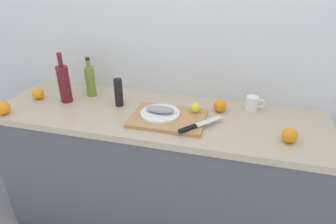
{
  "coord_description": "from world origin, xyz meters",
  "views": [
    {
      "loc": [
        0.45,
        -1.46,
        1.71
      ],
      "look_at": [
        0.08,
        -0.06,
        0.95
      ],
      "focal_mm": 30.78,
      "sensor_mm": 36.0,
      "label": 1
    }
  ],
  "objects": [
    {
      "name": "back_wall",
      "position": [
        0.0,
        0.33,
        1.25
      ],
      "size": [
        3.2,
        0.05,
        2.5
      ],
      "primitive_type": "cube",
      "color": "silver",
      "rests_on": "ground_plane"
    },
    {
      "name": "fish_fillet",
      "position": [
        0.03,
        -0.05,
        0.95
      ],
      "size": [
        0.17,
        0.07,
        0.04
      ],
      "primitive_type": "ellipsoid",
      "color": "gray",
      "rests_on": "white_plate"
    },
    {
      "name": "ground_plane",
      "position": [
        0.0,
        0.0,
        0.0
      ],
      "size": [
        12.0,
        12.0,
        0.0
      ],
      "primitive_type": "plane",
      "color": "slate"
    },
    {
      "name": "orange_0",
      "position": [
        0.73,
        -0.13,
        0.94
      ],
      "size": [
        0.08,
        0.08,
        0.08
      ],
      "primitive_type": "sphere",
      "color": "orange",
      "rests_on": "kitchen_counter"
    },
    {
      "name": "lemon_0",
      "position": [
        0.23,
        0.03,
        0.95
      ],
      "size": [
        0.06,
        0.06,
        0.06
      ],
      "primitive_type": "sphere",
      "color": "yellow",
      "rests_on": "cutting_board"
    },
    {
      "name": "olive_oil_bottle",
      "position": [
        -0.5,
        0.14,
        1.01
      ],
      "size": [
        0.06,
        0.06,
        0.26
      ],
      "color": "olive",
      "rests_on": "kitchen_counter"
    },
    {
      "name": "white_plate",
      "position": [
        0.03,
        -0.05,
        0.93
      ],
      "size": [
        0.23,
        0.23,
        0.01
      ],
      "primitive_type": "cylinder",
      "color": "white",
      "rests_on": "cutting_board"
    },
    {
      "name": "pepper_mill",
      "position": [
        -0.26,
        0.04,
        0.99
      ],
      "size": [
        0.05,
        0.05,
        0.18
      ],
      "primitive_type": "cylinder",
      "color": "black",
      "rests_on": "kitchen_counter"
    },
    {
      "name": "orange_2",
      "position": [
        -0.81,
        -0.0,
        0.94
      ],
      "size": [
        0.08,
        0.08,
        0.08
      ],
      "primitive_type": "sphere",
      "color": "orange",
      "rests_on": "kitchen_counter"
    },
    {
      "name": "cutting_board",
      "position": [
        0.08,
        -0.06,
        0.91
      ],
      "size": [
        0.42,
        0.3,
        0.02
      ],
      "primitive_type": "cube",
      "color": "tan",
      "rests_on": "kitchen_counter"
    },
    {
      "name": "orange_1",
      "position": [
        0.36,
        0.12,
        0.94
      ],
      "size": [
        0.08,
        0.08,
        0.08
      ],
      "primitive_type": "sphere",
      "color": "orange",
      "rests_on": "kitchen_counter"
    },
    {
      "name": "coffee_mug_0",
      "position": [
        0.55,
        0.19,
        0.94
      ],
      "size": [
        0.12,
        0.08,
        0.09
      ],
      "color": "white",
      "rests_on": "kitchen_counter"
    },
    {
      "name": "orange_3",
      "position": [
        -0.88,
        -0.24,
        0.94
      ],
      "size": [
        0.08,
        0.08,
        0.08
      ],
      "primitive_type": "sphere",
      "color": "orange",
      "rests_on": "kitchen_counter"
    },
    {
      "name": "wine_bottle",
      "position": [
        -0.61,
        0.02,
        1.03
      ],
      "size": [
        0.07,
        0.07,
        0.32
      ],
      "color": "#59191E",
      "rests_on": "kitchen_counter"
    },
    {
      "name": "chef_knife",
      "position": [
        0.26,
        -0.14,
        0.93
      ],
      "size": [
        0.21,
        0.24,
        0.02
      ],
      "rotation": [
        0.0,
        0.0,
        0.85
      ],
      "color": "silver",
      "rests_on": "cutting_board"
    },
    {
      "name": "kitchen_counter",
      "position": [
        0.0,
        0.0,
        0.45
      ],
      "size": [
        2.0,
        0.6,
        0.9
      ],
      "color": "#4C5159",
      "rests_on": "ground_plane"
    }
  ]
}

